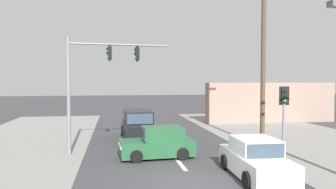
{
  "coord_description": "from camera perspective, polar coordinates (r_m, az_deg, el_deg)",
  "views": [
    {
      "loc": [
        -2.99,
        -11.57,
        3.86
      ],
      "look_at": [
        -0.41,
        4.0,
        3.15
      ],
      "focal_mm": 35.0,
      "sensor_mm": 36.0,
      "label": 1
    }
  ],
  "objects": [
    {
      "name": "hatchback_oncoming_near",
      "position": [
        16.38,
        -1.7,
        -8.53
      ],
      "size": [
        3.73,
        1.97,
        1.53
      ],
      "color": "#235633",
      "rests_on": "ground"
    },
    {
      "name": "shopfront_wall_far",
      "position": [
        30.98,
        17.48,
        -1.34
      ],
      "size": [
        12.0,
        1.0,
        3.6
      ],
      "primitive_type": "cube",
      "color": "gray",
      "rests_on": "ground"
    },
    {
      "name": "suv_crossing_left",
      "position": [
        21.3,
        -5.26,
        -5.45
      ],
      "size": [
        2.11,
        4.56,
        1.9
      ],
      "color": "black",
      "rests_on": "ground"
    },
    {
      "name": "pedestal_signal_right_kerb",
      "position": [
        15.65,
        19.55,
        -2.85
      ],
      "size": [
        0.44,
        0.31,
        3.56
      ],
      "color": "slate",
      "rests_on": "ground"
    },
    {
      "name": "lane_dash_far",
      "position": [
        20.17,
        -0.71,
        -8.43
      ],
      "size": [
        0.2,
        2.4,
        0.01
      ],
      "primitive_type": "cube",
      "color": "silver",
      "rests_on": "ground"
    },
    {
      "name": "lane_dash_mid",
      "position": [
        15.37,
        2.17,
        -11.95
      ],
      "size": [
        0.2,
        2.4,
        0.01
      ],
      "primitive_type": "cube",
      "color": "silver",
      "rests_on": "ground"
    },
    {
      "name": "ground_plane",
      "position": [
        12.56,
        5.01,
        -15.32
      ],
      "size": [
        140.0,
        140.0,
        0.0
      ],
      "primitive_type": "plane",
      "color": "#3A3A3D"
    },
    {
      "name": "utility_pole_midground_right",
      "position": [
        19.3,
        16.27,
        7.54
      ],
      "size": [
        1.8,
        0.26,
        10.63
      ],
      "color": "#4C3D2B",
      "rests_on": "ground"
    },
    {
      "name": "traffic_signal_mast",
      "position": [
        17.32,
        -12.67,
        3.47
      ],
      "size": [
        5.26,
        0.73,
        6.0
      ],
      "color": "slate",
      "rests_on": "ground"
    },
    {
      "name": "sedan_kerbside_parked",
      "position": [
        13.62,
        14.99,
        -10.9
      ],
      "size": [
        1.98,
        4.28,
        1.56
      ],
      "color": "silver",
      "rests_on": "ground"
    }
  ]
}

